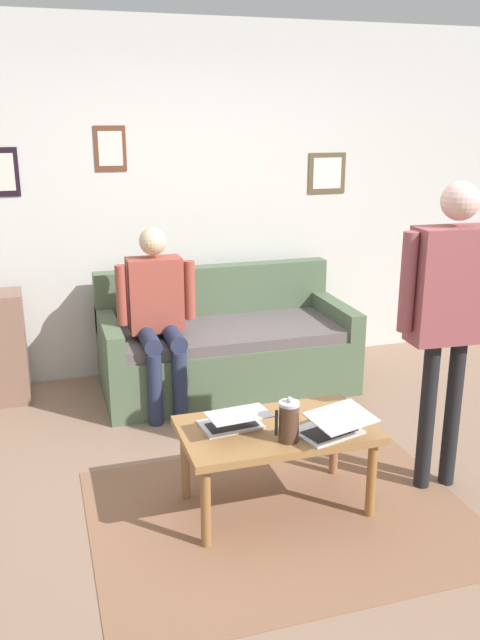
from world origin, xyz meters
The scene contains 10 objects.
ground_plane centered at (0.00, 0.00, 0.00)m, with size 7.68×7.68×0.00m, color #8D6D58.
area_rug centered at (0.08, 0.13, 0.00)m, with size 1.97×1.50×0.01m, color #875D43.
back_wall centered at (0.00, -2.20, 1.35)m, with size 7.04×0.11×2.70m.
couch centered at (-0.11, -1.65, 0.31)m, with size 1.86×0.87×0.88m.
coffee_table centered at (0.08, 0.03, 0.41)m, with size 1.00×0.57×0.47m.
laptop_left centered at (0.31, -0.01, 0.51)m, with size 0.34×0.34×0.12m.
laptop_center centered at (-0.15, 0.20, 0.52)m, with size 0.40×0.41×0.14m.
french_press centered at (0.08, 0.19, 0.57)m, with size 0.12×0.10×0.24m.
person_standing centered at (-0.85, 0.08, 1.09)m, with size 0.59×0.21×1.70m.
person_seated centered at (0.43, -1.42, 0.73)m, with size 0.55×0.51×1.28m.
Camera 1 is at (1.18, 2.97, 2.02)m, focal length 37.54 mm.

